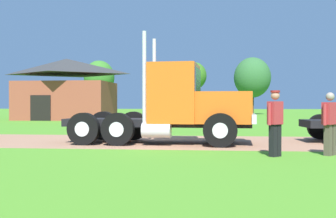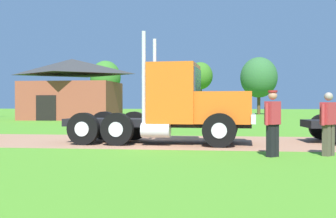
# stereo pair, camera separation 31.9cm
# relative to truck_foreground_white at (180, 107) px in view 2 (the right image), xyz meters

# --- Properties ---
(ground_plane) EXTENTS (200.00, 200.00, 0.00)m
(ground_plane) POSITION_rel_truck_foreground_white_xyz_m (-1.30, 0.78, -1.36)
(ground_plane) COLOR #4D8E24
(dirt_track) EXTENTS (120.00, 5.86, 0.01)m
(dirt_track) POSITION_rel_truck_foreground_white_xyz_m (-1.30, 0.78, -1.36)
(dirt_track) COLOR #A27154
(dirt_track) RESTS_ON ground_plane
(truck_foreground_white) EXTENTS (7.11, 2.93, 4.02)m
(truck_foreground_white) POSITION_rel_truck_foreground_white_xyz_m (0.00, 0.00, 0.00)
(truck_foreground_white) COLOR black
(truck_foreground_white) RESTS_ON ground_plane
(visitor_walking_mid) EXTENTS (0.53, 0.54, 1.79)m
(visitor_walking_mid) POSITION_rel_truck_foreground_white_xyz_m (4.51, -3.07, -0.37)
(visitor_walking_mid) COLOR #B22D33
(visitor_walking_mid) RESTS_ON ground_plane
(visitor_by_barrel) EXTENTS (0.47, 0.46, 1.84)m
(visitor_by_barrel) POSITION_rel_truck_foreground_white_xyz_m (2.93, -3.49, -0.36)
(visitor_by_barrel) COLOR #B22D33
(visitor_by_barrel) RESTS_ON ground_plane
(shed_building) EXTENTS (8.62, 6.24, 5.62)m
(shed_building) POSITION_rel_truck_foreground_white_xyz_m (-12.17, 22.08, 1.36)
(shed_building) COLOR brown
(shed_building) RESTS_ON ground_plane
(tree_left) EXTENTS (4.11, 4.11, 7.29)m
(tree_left) POSITION_rel_truck_foreground_white_xyz_m (-13.99, 40.01, 3.64)
(tree_left) COLOR #513823
(tree_left) RESTS_ON ground_plane
(tree_mid) EXTENTS (3.37, 3.37, 7.11)m
(tree_mid) POSITION_rel_truck_foreground_white_xyz_m (-1.22, 41.65, 3.83)
(tree_mid) COLOR #513823
(tree_mid) RESTS_ON ground_plane
(tree_right) EXTENTS (5.00, 5.00, 7.79)m
(tree_right) POSITION_rel_truck_foreground_white_xyz_m (6.67, 42.75, 3.66)
(tree_right) COLOR #513823
(tree_right) RESTS_ON ground_plane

